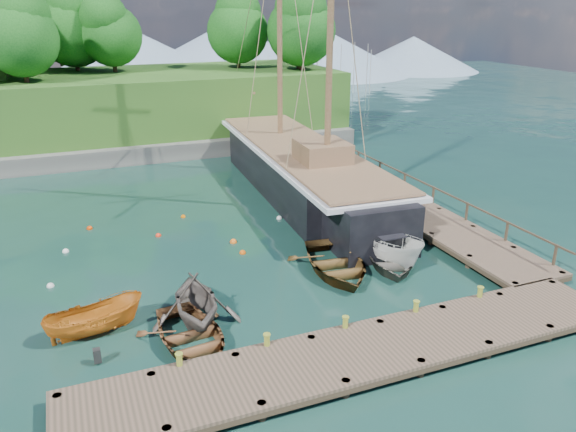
% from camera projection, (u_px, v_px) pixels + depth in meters
% --- Properties ---
extents(ground, '(160.00, 160.00, 0.00)m').
position_uv_depth(ground, '(248.00, 290.00, 24.12)').
color(ground, '#113228').
rests_on(ground, ground).
extents(dock_near, '(20.00, 3.20, 1.10)m').
position_uv_depth(dock_near, '(364.00, 352.00, 19.04)').
color(dock_near, '#483B2D').
rests_on(dock_near, ground).
extents(dock_east, '(3.20, 24.00, 1.10)m').
position_uv_depth(dock_east, '(392.00, 198.00, 34.08)').
color(dock_east, '#483B2D').
rests_on(dock_east, ground).
extents(bollard_0, '(0.26, 0.26, 0.45)m').
position_uv_depth(bollard_0, '(181.00, 381.00, 18.29)').
color(bollard_0, olive).
rests_on(bollard_0, ground).
extents(bollard_1, '(0.26, 0.26, 0.45)m').
position_uv_depth(bollard_1, '(267.00, 360.00, 19.35)').
color(bollard_1, olive).
rests_on(bollard_1, ground).
extents(bollard_2, '(0.26, 0.26, 0.45)m').
position_uv_depth(bollard_2, '(345.00, 342.00, 20.40)').
color(bollard_2, olive).
rests_on(bollard_2, ground).
extents(bollard_3, '(0.26, 0.26, 0.45)m').
position_uv_depth(bollard_3, '(414.00, 325.00, 21.46)').
color(bollard_3, olive).
rests_on(bollard_3, ground).
extents(bollard_4, '(0.26, 0.26, 0.45)m').
position_uv_depth(bollard_4, '(478.00, 310.00, 22.51)').
color(bollard_4, olive).
rests_on(bollard_4, ground).
extents(rowboat_0, '(3.75, 4.93, 0.96)m').
position_uv_depth(rowboat_0, '(192.00, 346.00, 20.17)').
color(rowboat_0, brown).
rests_on(rowboat_0, ground).
extents(rowboat_1, '(3.79, 4.28, 2.09)m').
position_uv_depth(rowboat_1, '(197.00, 321.00, 21.72)').
color(rowboat_1, '#5A514B').
rests_on(rowboat_1, ground).
extents(rowboat_2, '(4.27, 5.57, 1.07)m').
position_uv_depth(rowboat_2, '(336.00, 272.00, 25.72)').
color(rowboat_2, '#503819').
rests_on(rowboat_2, ground).
extents(rowboat_3, '(4.84, 5.56, 0.96)m').
position_uv_depth(rowboat_3, '(390.00, 264.00, 26.49)').
color(rowboat_3, '#58544A').
rests_on(rowboat_3, ground).
extents(motorboat_orange, '(3.82, 1.93, 1.41)m').
position_uv_depth(motorboat_orange, '(97.00, 334.00, 20.89)').
color(motorboat_orange, '#C96F1B').
rests_on(motorboat_orange, ground).
extents(cabin_boat_white, '(2.51, 4.88, 1.80)m').
position_uv_depth(cabin_boat_white, '(385.00, 261.00, 26.85)').
color(cabin_boat_white, silver).
rests_on(cabin_boat_white, ground).
extents(schooner, '(6.83, 29.91, 22.33)m').
position_uv_depth(schooner, '(301.00, 172.00, 36.58)').
color(schooner, black).
rests_on(schooner, ground).
extents(mooring_buoy_0, '(0.32, 0.32, 0.32)m').
position_uv_depth(mooring_buoy_0, '(51.00, 287.00, 24.37)').
color(mooring_buoy_0, silver).
rests_on(mooring_buoy_0, ground).
extents(mooring_buoy_1, '(0.30, 0.30, 0.30)m').
position_uv_depth(mooring_buoy_1, '(158.00, 236.00, 29.68)').
color(mooring_buoy_1, '#F63014').
rests_on(mooring_buoy_1, ground).
extents(mooring_buoy_2, '(0.37, 0.37, 0.37)m').
position_uv_depth(mooring_buoy_2, '(233.00, 243.00, 28.88)').
color(mooring_buoy_2, orange).
rests_on(mooring_buoy_2, ground).
extents(mooring_buoy_3, '(0.32, 0.32, 0.32)m').
position_uv_depth(mooring_buoy_3, '(279.00, 219.00, 32.08)').
color(mooring_buoy_3, white).
rests_on(mooring_buoy_3, ground).
extents(mooring_buoy_4, '(0.32, 0.32, 0.32)m').
position_uv_depth(mooring_buoy_4, '(90.00, 229.00, 30.62)').
color(mooring_buoy_4, '#D53600').
rests_on(mooring_buoy_4, ground).
extents(mooring_buoy_5, '(0.28, 0.28, 0.28)m').
position_uv_depth(mooring_buoy_5, '(183.00, 217.00, 32.30)').
color(mooring_buoy_5, '#D66100').
rests_on(mooring_buoy_5, ground).
extents(mooring_buoy_6, '(0.32, 0.32, 0.32)m').
position_uv_depth(mooring_buoy_6, '(66.00, 252.00, 27.77)').
color(mooring_buoy_6, white).
rests_on(mooring_buoy_6, ground).
extents(mooring_buoy_7, '(0.32, 0.32, 0.32)m').
position_uv_depth(mooring_buoy_7, '(243.00, 253.00, 27.62)').
color(mooring_buoy_7, '#D65209').
rests_on(mooring_buoy_7, ground).
extents(distant_ridge, '(117.00, 40.00, 10.00)m').
position_uv_depth(distant_ridge, '(129.00, 55.00, 84.76)').
color(distant_ridge, '#728CA5').
rests_on(distant_ridge, ground).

